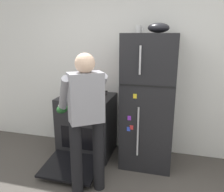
{
  "coord_description": "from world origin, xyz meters",
  "views": [
    {
      "loc": [
        0.66,
        -1.5,
        1.79
      ],
      "look_at": [
        -0.1,
        1.32,
        1.0
      ],
      "focal_mm": 37.51,
      "sensor_mm": 36.0,
      "label": 1
    }
  ],
  "objects": [
    {
      "name": "mixing_bowl",
      "position": [
        0.43,
        1.57,
        1.85
      ],
      "size": [
        0.27,
        0.27,
        0.12
      ],
      "primitive_type": "ellipsoid",
      "color": "black",
      "rests_on": "refrigerator"
    },
    {
      "name": "person_cook",
      "position": [
        -0.24,
        0.74,
        0.95
      ],
      "size": [
        0.65,
        0.68,
        1.6
      ],
      "color": "black",
      "rests_on": "ground"
    },
    {
      "name": "stove_range",
      "position": [
        -0.55,
        1.55,
        0.44
      ],
      "size": [
        0.76,
        1.21,
        0.91
      ],
      "color": "black",
      "rests_on": "ground"
    },
    {
      "name": "pepper_mill",
      "position": [
        -0.85,
        1.77,
        0.98
      ],
      "size": [
        0.05,
        0.05,
        0.15
      ],
      "primitive_type": "cylinder",
      "color": "brown",
      "rests_on": "stove_range"
    },
    {
      "name": "coffee_mug",
      "position": [
        0.17,
        1.62,
        1.84
      ],
      "size": [
        0.11,
        0.08,
        0.1
      ],
      "color": "silver",
      "rests_on": "refrigerator"
    },
    {
      "name": "kitchen_wall_back",
      "position": [
        0.0,
        1.95,
        1.35
      ],
      "size": [
        6.0,
        0.1,
        2.7
      ],
      "primitive_type": "cube",
      "color": "white",
      "rests_on": "ground"
    },
    {
      "name": "refrigerator",
      "position": [
        0.35,
        1.57,
        0.89
      ],
      "size": [
        0.68,
        0.72,
        1.79
      ],
      "color": "black",
      "rests_on": "ground"
    },
    {
      "name": "red_pot",
      "position": [
        -0.39,
        1.52,
        0.96
      ],
      "size": [
        0.34,
        0.24,
        0.11
      ],
      "color": "red",
      "rests_on": "stove_range"
    }
  ]
}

